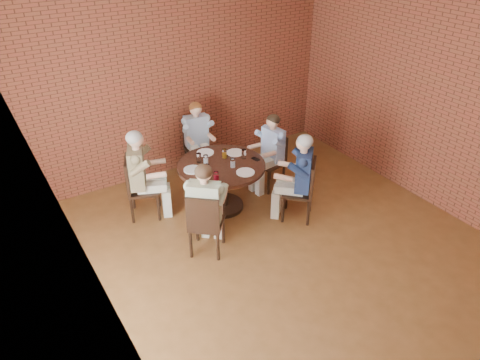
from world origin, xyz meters
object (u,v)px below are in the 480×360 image
chair_e (304,188)px  smartphone (256,159)px  chair_d (205,223)px  diner_e (299,178)px  diner_a (270,153)px  chair_b (197,145)px  chair_a (273,159)px  chair_c (137,185)px  dining_table (222,177)px  diner_c (142,175)px  diner_b (198,140)px  diner_d (206,209)px

chair_e → smartphone: bearing=-108.3°
chair_d → diner_e: diner_e is taller
diner_a → chair_b: diner_a is taller
chair_a → chair_c: (-2.16, 0.35, 0.03)m
dining_table → diner_e: 1.14m
dining_table → diner_c: size_ratio=0.95×
chair_a → dining_table: bearing=-90.0°
diner_c → chair_e: 2.32m
chair_c → diner_c: bearing=-90.0°
dining_table → smartphone: size_ratio=9.77×
chair_b → diner_a: bearing=-45.4°
diner_a → diner_b: (-0.76, 1.00, 0.01)m
diner_a → chair_c: (-2.09, 0.36, -0.11)m
chair_c → chair_e: bearing=-100.8°
dining_table → diner_a: 0.97m
chair_c → diner_d: diner_d is taller
diner_b → diner_d: (-0.87, -1.89, 0.02)m
diner_b → chair_d: diner_b is taller
chair_b → diner_b: diner_b is taller
chair_d → diner_d: (0.05, 0.06, 0.15)m
diner_c → dining_table: bearing=-90.0°
dining_table → chair_a: (1.03, 0.13, -0.04)m
dining_table → chair_d: 1.12m
dining_table → diner_e: (0.81, -0.79, 0.14)m
chair_c → diner_a: bearing=-77.0°
diner_a → diner_b: diner_b is taller
dining_table → chair_e: (0.87, -0.85, -0.02)m
chair_b → diner_b: (-0.01, -0.08, 0.14)m
chair_b → diner_d: diner_d is taller
chair_d → diner_e: (1.54, 0.05, 0.16)m
diner_a → smartphone: diner_a is taller
diner_c → diner_e: diner_c is taller
chair_a → diner_c: (-2.08, 0.31, 0.19)m
diner_a → chair_e: 0.98m
chair_b → chair_c: size_ratio=0.95×
dining_table → smartphone: (0.50, -0.14, 0.23)m
chair_e → diner_a: bearing=-140.6°
chair_b → chair_c: chair_c is taller
dining_table → chair_b: size_ratio=1.42×
chair_b → diner_b: 0.16m
diner_d → chair_c: bearing=-29.0°
chair_d → diner_e: 1.55m
chair_b → chair_c: 1.52m
chair_d → diner_d: bearing=-90.0°
diner_d → diner_b: bearing=-73.6°
diner_a → chair_b: size_ratio=1.38×
chair_a → diner_c: 2.11m
chair_b → diner_d: 2.17m
chair_d → diner_e: size_ratio=0.70×
dining_table → diner_b: diner_b is taller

